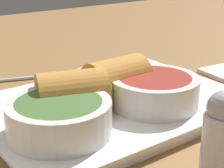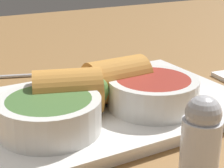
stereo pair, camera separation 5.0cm
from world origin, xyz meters
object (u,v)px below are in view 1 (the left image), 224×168
(serving_plate, at_px, (112,106))
(dipping_bowl_far, at_px, (59,116))
(dipping_bowl_near, at_px, (154,90))
(salt_shaker, at_px, (221,139))
(spoon, at_px, (63,73))

(serving_plate, xyz_separation_m, dipping_bowl_far, (0.09, 0.04, 0.03))
(dipping_bowl_near, height_order, dipping_bowl_far, same)
(dipping_bowl_far, distance_m, salt_shaker, 0.15)
(serving_plate, distance_m, salt_shaker, 0.17)
(dipping_bowl_near, relative_size, spoon, 0.52)
(dipping_bowl_near, xyz_separation_m, spoon, (0.01, -0.18, -0.03))
(serving_plate, bearing_deg, dipping_bowl_far, 22.72)
(dipping_bowl_far, height_order, spoon, dipping_bowl_far)
(spoon, bearing_deg, serving_plate, 83.07)
(spoon, relative_size, salt_shaker, 2.36)
(serving_plate, distance_m, dipping_bowl_near, 0.05)
(dipping_bowl_far, bearing_deg, serving_plate, -157.28)
(spoon, height_order, salt_shaker, salt_shaker)
(dipping_bowl_far, xyz_separation_m, spoon, (-0.11, -0.18, -0.03))
(serving_plate, xyz_separation_m, salt_shaker, (0.02, 0.16, 0.03))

